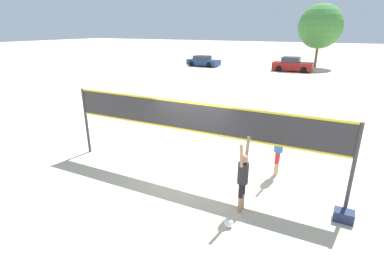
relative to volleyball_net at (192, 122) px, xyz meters
name	(u,v)px	position (x,y,z in m)	size (l,w,h in m)	color
ground_plane	(192,176)	(0.00, 0.00, -1.86)	(200.00, 200.00, 0.00)	beige
volleyball_net	(192,122)	(0.00, 0.00, 0.00)	(9.10, 0.10, 2.49)	#38383D
player_spiker	(243,175)	(2.04, -1.12, -0.82)	(0.28, 0.69, 1.99)	tan
player_blocker	(279,145)	(2.41, 1.36, -0.80)	(0.28, 0.69, 2.03)	tan
volleyball	(229,223)	(2.01, -1.93, -1.75)	(0.22, 0.22, 0.22)	white
gear_bag	(344,216)	(4.48, -0.38, -1.73)	(0.47, 0.35, 0.28)	navy
parked_car_near	(292,65)	(-1.61, 27.30, -1.18)	(4.22, 2.00, 1.54)	maroon
parked_car_far	(203,61)	(-12.35, 26.99, -1.28)	(4.19, 2.14, 1.29)	navy
tree_left_cluster	(320,26)	(0.26, 32.19, 2.83)	(5.05, 5.05, 7.23)	brown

